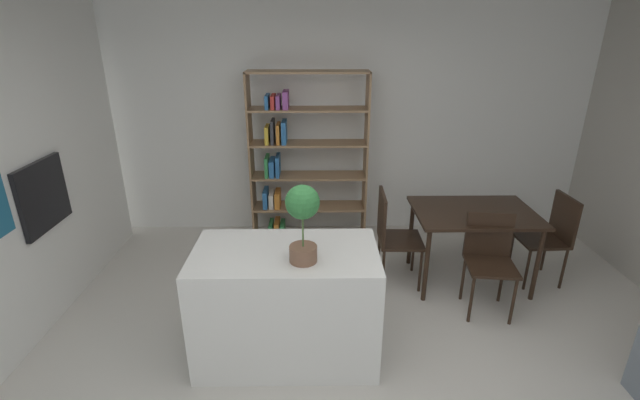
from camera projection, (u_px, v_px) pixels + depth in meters
name	position (u px, v px, depth m)	size (l,w,h in m)	color
ground_plane	(335.00, 381.00, 3.15)	(8.51, 8.51, 0.00)	beige
back_partition	(327.00, 120.00, 5.13)	(6.20, 0.06, 2.72)	white
built_in_oven	(43.00, 195.00, 3.58)	(0.06, 0.62, 0.57)	black
kitchen_island	(287.00, 303.00, 3.29)	(1.34, 0.74, 0.89)	white
potted_plant_on_island	(303.00, 216.00, 2.87)	(0.23, 0.23, 0.55)	brown
open_bookshelf	(298.00, 162.00, 4.96)	(1.32, 0.33, 1.95)	#997551
dining_table	(474.00, 219.00, 4.17)	(1.13, 0.81, 0.76)	black
dining_chair_island_side	(391.00, 231.00, 4.21)	(0.43, 0.46, 0.94)	black
dining_chair_window_side	(551.00, 232.00, 4.24)	(0.44, 0.42, 0.89)	black
dining_chair_near	(489.00, 254.00, 3.82)	(0.45, 0.44, 0.88)	black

